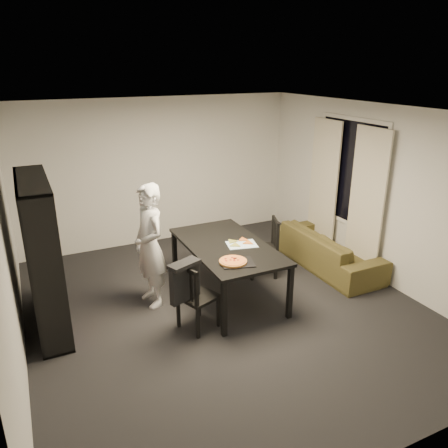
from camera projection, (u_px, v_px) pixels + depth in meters
name	position (u px, v px, depth m)	size (l,w,h in m)	color
room	(225.00, 218.00, 5.49)	(5.01, 5.51, 2.61)	black
window_pane	(350.00, 172.00, 6.93)	(0.02, 1.40, 1.60)	black
window_frame	(350.00, 172.00, 6.93)	(0.03, 1.52, 1.72)	white
curtain_left	(366.00, 203.00, 6.58)	(0.03, 0.70, 2.25)	beige
curtain_right	(323.00, 186.00, 7.46)	(0.03, 0.70, 2.25)	beige
bookshelf	(43.00, 256.00, 5.25)	(0.35, 1.50, 1.90)	black
dining_table	(227.00, 249.00, 6.03)	(1.04, 1.87, 0.78)	black
chair_left	(193.00, 293.00, 5.29)	(0.54, 0.54, 0.89)	black
chair_right	(268.00, 243.00, 6.71)	(0.54, 0.54, 0.91)	black
draped_jacket	(185.00, 280.00, 5.13)	(0.43, 0.30, 0.49)	black
person	(150.00, 246.00, 5.79)	(0.62, 0.41, 1.69)	silver
baking_tray	(238.00, 263.00, 5.45)	(0.40, 0.32, 0.01)	black
pepperoni_pizza	(233.00, 261.00, 5.44)	(0.35, 0.35, 0.03)	#B06E33
kitchen_towel	(242.00, 244.00, 6.00)	(0.40, 0.30, 0.01)	white
pizza_slices	(239.00, 242.00, 6.05)	(0.37, 0.31, 0.01)	#D08D41
sofa	(327.00, 249.00, 7.07)	(2.03, 0.79, 0.59)	#41341A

